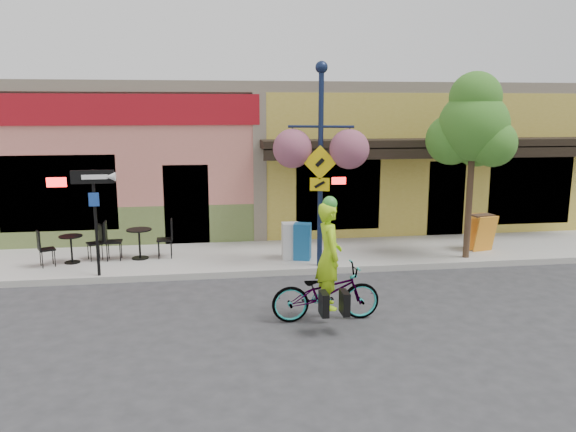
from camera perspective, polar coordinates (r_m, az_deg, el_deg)
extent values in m
plane|color=#2D2D30|center=(12.61, 3.27, -6.61)|extent=(90.00, 90.00, 0.00)
cube|color=#9E9B93|center=(14.47, 1.69, -3.97)|extent=(24.00, 3.00, 0.15)
cube|color=#A8A59E|center=(13.10, 2.80, -5.58)|extent=(24.00, 0.12, 0.15)
imported|color=maroon|center=(10.23, 3.87, -7.78)|extent=(1.97, 0.70, 1.03)
imported|color=#A1D916|center=(10.11, 4.18, -5.39)|extent=(0.47, 0.70, 1.92)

